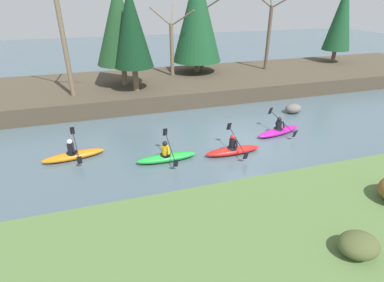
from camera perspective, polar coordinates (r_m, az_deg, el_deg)
ground_plane at (r=15.51m, az=11.28°, el=-0.31°), size 90.00×90.00×0.00m
riverbank_near at (r=10.71m, az=29.31°, el=-14.48°), size 44.00×5.97×0.83m
riverbank_far at (r=23.61m, az=0.57°, el=10.89°), size 44.00×8.13×1.06m
conifer_tree_far_left at (r=21.13m, az=-13.66°, el=20.69°), size 3.37×3.37×6.40m
conifer_tree_left at (r=19.66m, az=-11.49°, el=20.44°), size 2.45×2.45×6.32m
conifer_tree_mid_left at (r=24.32m, az=0.97°, el=22.76°), size 3.78×3.78×7.59m
conifer_tree_centre at (r=31.19m, az=26.64°, el=20.48°), size 2.39×2.39×6.83m
bare_tree_upstream at (r=19.68m, az=-23.29°, el=18.05°), size 4.19×4.14×7.65m
bare_tree_mid_upstream at (r=23.52m, az=-3.88°, el=18.02°), size 2.82×2.78×5.04m
bare_tree_mid_downstream at (r=25.01m, az=2.05°, el=19.97°), size 3.50×3.46×6.34m
bare_tree_downstream at (r=26.32m, az=14.47°, el=19.73°), size 3.60×3.56×6.53m
shrub_clump_second at (r=9.04m, az=29.14°, el=-16.90°), size 1.07×0.89×0.58m
kayaker_lead at (r=16.68m, az=16.22°, el=1.93°), size 2.79×2.06×1.20m
kayaker_middle at (r=14.20m, az=7.88°, el=-1.64°), size 2.77×2.06×1.20m
kayaker_trailing at (r=13.53m, az=-4.77°, el=-2.97°), size 2.77×2.06×1.20m
kayaker_far_back at (r=14.67m, az=-21.57°, el=-2.41°), size 2.80×2.07×1.20m
boulder_midstream at (r=20.00m, az=18.74°, el=5.88°), size 1.05×0.82×0.59m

